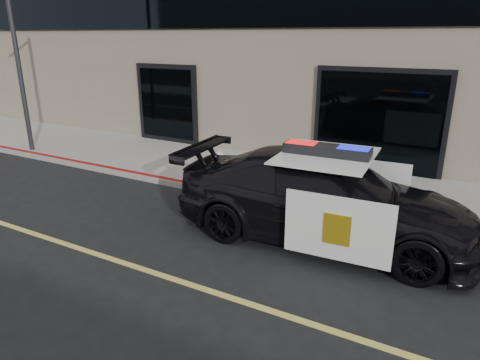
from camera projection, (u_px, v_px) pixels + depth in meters
The scene contains 5 objects.
ground at pixel (330, 330), 5.57m from camera, with size 120.00×120.00×0.00m, color black.
sidewalk_n at pixel (400, 198), 9.90m from camera, with size 60.00×3.50×0.15m, color gray.
police_car at pixel (324, 198), 7.87m from camera, with size 2.88×5.78×1.81m.
fire_hydrant at pixel (220, 168), 10.61m from camera, with size 0.37×0.51×0.81m.
street_light at pixel (16, 60), 12.85m from camera, with size 0.14×1.28×5.06m.
Camera 1 is at (1.22, -4.64, 3.65)m, focal length 32.00 mm.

